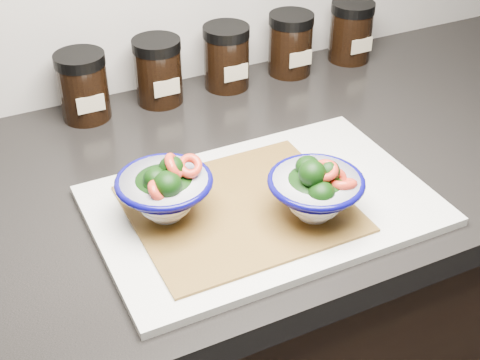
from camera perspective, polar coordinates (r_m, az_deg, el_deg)
name	(u,v)px	position (r m, az deg, el deg)	size (l,w,h in m)	color
cabinet	(275,356)	(1.34, 3.03, -14.76)	(3.43, 0.58, 0.86)	black
countertop	(284,163)	(1.04, 3.79, 1.47)	(3.50, 0.60, 0.04)	black
cutting_board	(263,206)	(0.91, 1.94, -2.19)	(0.45, 0.30, 0.01)	silver
bamboo_mat	(240,208)	(0.89, 0.00, -2.43)	(0.28, 0.24, 0.00)	olive
bowl_left	(165,190)	(0.85, -6.42, -0.89)	(0.13, 0.13, 0.10)	white
bowl_right	(316,190)	(0.85, 6.51, -0.89)	(0.12, 0.12, 0.09)	white
spice_jar_a	(83,86)	(1.12, -13.24, 7.79)	(0.08, 0.08, 0.11)	black
spice_jar_b	(158,71)	(1.15, -7.00, 9.23)	(0.08, 0.08, 0.11)	black
spice_jar_c	(226,57)	(1.19, -1.16, 10.46)	(0.08, 0.08, 0.11)	black
spice_jar_d	(290,44)	(1.25, 4.32, 11.51)	(0.08, 0.08, 0.11)	black
spice_jar_e	(351,31)	(1.32, 9.44, 12.40)	(0.08, 0.08, 0.11)	black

